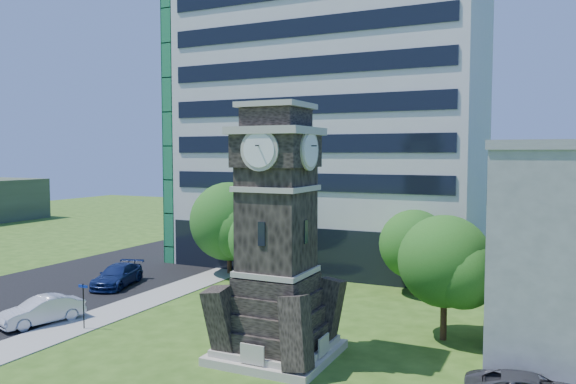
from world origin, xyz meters
The scene contains 13 objects.
ground centered at (0.00, 0.00, 0.00)m, with size 160.00×160.00×0.00m, color #2F5017.
sidewalk centered at (-9.50, 5.00, 0.03)m, with size 3.00×70.00×0.06m, color gray.
street centered at (-18.00, 5.00, 0.01)m, with size 14.00×80.00×0.02m, color black.
clock_tower centered at (3.00, 2.00, 5.28)m, with size 5.40×5.40×12.22m.
office_tall centered at (-3.20, 25.84, 14.22)m, with size 26.20×15.11×28.60m.
car_street_mid centered at (-11.63, 0.83, 0.77)m, with size 1.64×4.69×1.55m, color silver.
car_street_north centered at (-14.16, 9.83, 0.79)m, with size 2.21×5.44×1.58m, color #122051.
park_bench centered at (2.15, 1.90, 0.47)m, with size 1.73×0.46×0.90m.
street_sign centered at (-8.64, 1.10, 1.63)m, with size 0.63×0.06×2.61m.
tree_nw centered at (-8.80, 17.07, 4.16)m, with size 7.03×6.39×7.52m.
tree_nc centered at (-3.85, 13.45, 3.53)m, with size 5.34×4.86×6.10m.
tree_ne centered at (6.35, 16.80, 3.40)m, with size 5.33×4.85×5.97m.
tree_east centered at (9.94, 7.99, 4.04)m, with size 5.35×4.86×6.64m.
Camera 1 is at (14.94, -21.82, 9.86)m, focal length 35.00 mm.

